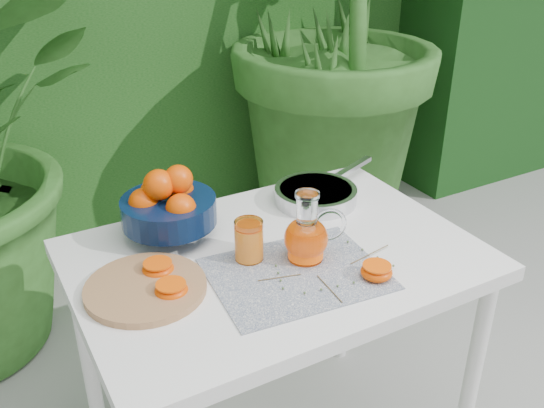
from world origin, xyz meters
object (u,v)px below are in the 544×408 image
white_table (276,280)px  saute_pan (316,194)px  cutting_board (146,288)px  juice_pitcher (307,236)px  fruit_bowl (168,205)px

white_table → saute_pan: size_ratio=2.28×
white_table → saute_pan: saute_pan is taller
cutting_board → juice_pitcher: 0.40m
juice_pitcher → saute_pan: juice_pitcher is taller
white_table → cutting_board: size_ratio=3.60×
white_table → saute_pan: (0.24, 0.19, 0.11)m
fruit_bowl → juice_pitcher: 0.38m
fruit_bowl → saute_pan: bearing=-3.0°
cutting_board → fruit_bowl: fruit_bowl is taller
fruit_bowl → cutting_board: bearing=-123.1°
juice_pitcher → cutting_board: bearing=170.9°
juice_pitcher → saute_pan: (0.19, 0.25, -0.04)m
cutting_board → fruit_bowl: bearing=56.9°
cutting_board → saute_pan: bearing=18.1°
cutting_board → juice_pitcher: size_ratio=1.54×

